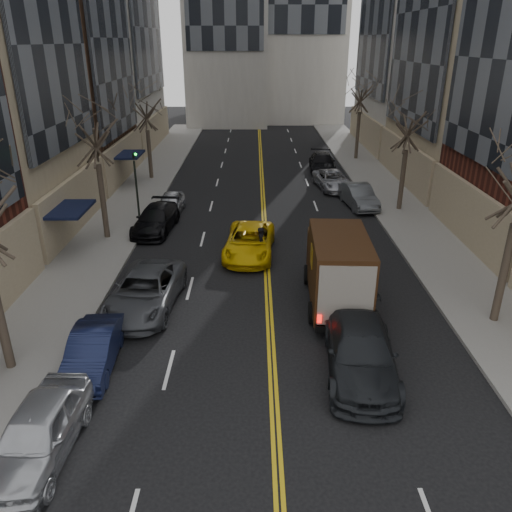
{
  "coord_description": "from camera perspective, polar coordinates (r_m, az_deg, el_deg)",
  "views": [
    {
      "loc": [
        -0.6,
        -5.93,
        10.23
      ],
      "look_at": [
        -0.54,
        12.54,
        2.2
      ],
      "focal_mm": 35.0,
      "sensor_mm": 36.0,
      "label": 1
    }
  ],
  "objects": [
    {
      "name": "ups_truck",
      "position": [
        20.66,
        9.27,
        -1.5
      ],
      "size": [
        2.59,
        5.91,
        3.19
      ],
      "rotation": [
        0.0,
        0.0,
        -0.04
      ],
      "color": "black",
      "rests_on": "ground"
    },
    {
      "name": "tree_lf_far",
      "position": [
        40.01,
        -12.56,
        16.94
      ],
      "size": [
        3.2,
        3.2,
        8.12
      ],
      "color": "#382D23",
      "rests_on": "sidewalk_left"
    },
    {
      "name": "parked_rt_a",
      "position": [
        33.88,
        11.66,
        6.72
      ],
      "size": [
        2.13,
        4.61,
        1.46
      ],
      "primitive_type": "imported",
      "rotation": [
        0.0,
        0.0,
        0.13
      ],
      "color": "#484B4F",
      "rests_on": "ground"
    },
    {
      "name": "parked_lf_a",
      "position": [
        15.02,
        -23.66,
        -18.01
      ],
      "size": [
        1.95,
        4.48,
        1.5
      ],
      "primitive_type": "imported",
      "rotation": [
        0.0,
        0.0,
        -0.04
      ],
      "color": "#B8BBC1",
      "rests_on": "ground"
    },
    {
      "name": "parked_lf_c",
      "position": [
        20.99,
        -12.58,
        -3.93
      ],
      "size": [
        2.97,
        5.68,
        1.53
      ],
      "primitive_type": "imported",
      "rotation": [
        0.0,
        0.0,
        -0.08
      ],
      "color": "#46484D",
      "rests_on": "ground"
    },
    {
      "name": "traffic_signal",
      "position": [
        29.69,
        -13.56,
        8.39
      ],
      "size": [
        0.29,
        0.26,
        4.7
      ],
      "color": "black",
      "rests_on": "sidewalk_left"
    },
    {
      "name": "parked_rt_c",
      "position": [
        43.01,
        7.56,
        10.54
      ],
      "size": [
        2.33,
        5.15,
        1.46
      ],
      "primitive_type": "imported",
      "rotation": [
        0.0,
        0.0,
        -0.06
      ],
      "color": "black",
      "rests_on": "ground"
    },
    {
      "name": "parked_rt_b",
      "position": [
        37.84,
        8.75,
        8.58
      ],
      "size": [
        2.82,
        5.03,
        1.33
      ],
      "primitive_type": "imported",
      "rotation": [
        0.0,
        0.0,
        0.13
      ],
      "color": "#A0A1A7",
      "rests_on": "ground"
    },
    {
      "name": "tree_rt_mid",
      "position": [
        32.59,
        17.21,
        15.34
      ],
      "size": [
        3.2,
        3.2,
        8.32
      ],
      "color": "#382D23",
      "rests_on": "sidewalk_right"
    },
    {
      "name": "sidewalk_left",
      "position": [
        35.47,
        -13.96,
        6.16
      ],
      "size": [
        4.0,
        66.0,
        0.15
      ],
      "primitive_type": "cube",
      "color": "slate",
      "rests_on": "ground"
    },
    {
      "name": "pedestrian",
      "position": [
        25.07,
        0.65,
        1.48
      ],
      "size": [
        0.57,
        0.7,
        1.66
      ],
      "primitive_type": "imported",
      "rotation": [
        0.0,
        0.0,
        1.24
      ],
      "color": "black",
      "rests_on": "ground"
    },
    {
      "name": "tree_lf_mid",
      "position": [
        27.44,
        -18.19,
        14.77
      ],
      "size": [
        3.2,
        3.2,
        8.91
      ],
      "color": "#382D23",
      "rests_on": "sidewalk_left"
    },
    {
      "name": "observer_sedan",
      "position": [
        17.1,
        11.85,
        -10.55
      ],
      "size": [
        2.72,
        5.67,
        1.59
      ],
      "rotation": [
        0.0,
        0.0,
        -0.09
      ],
      "color": "black",
      "rests_on": "ground"
    },
    {
      "name": "sidewalk_right",
      "position": [
        35.78,
        15.48,
        6.15
      ],
      "size": [
        4.0,
        66.0,
        0.15
      ],
      "primitive_type": "cube",
      "color": "slate",
      "rests_on": "ground"
    },
    {
      "name": "tree_rt_far",
      "position": [
        47.02,
        11.99,
        18.77
      ],
      "size": [
        3.2,
        3.2,
        9.11
      ],
      "color": "#382D23",
      "rests_on": "sidewalk_right"
    },
    {
      "name": "parked_lf_e",
      "position": [
        32.39,
        -9.76,
        5.94
      ],
      "size": [
        1.64,
        3.83,
        1.29
      ],
      "primitive_type": "imported",
      "rotation": [
        0.0,
        0.0,
        -0.03
      ],
      "color": "#B5B8BE",
      "rests_on": "ground"
    },
    {
      "name": "parked_lf_d",
      "position": [
        29.45,
        -11.37,
        4.16
      ],
      "size": [
        2.45,
        5.05,
        1.42
      ],
      "primitive_type": "imported",
      "rotation": [
        0.0,
        0.0,
        -0.1
      ],
      "color": "black",
      "rests_on": "ground"
    },
    {
      "name": "taxi",
      "position": [
        25.55,
        -0.76,
        1.65
      ],
      "size": [
        2.81,
        5.37,
        1.44
      ],
      "primitive_type": "imported",
      "rotation": [
        0.0,
        0.0,
        -0.08
      ],
      "color": "#DBB009",
      "rests_on": "ground"
    },
    {
      "name": "parked_lf_b",
      "position": [
        17.86,
        -18.16,
        -10.22
      ],
      "size": [
        1.61,
        4.1,
        1.33
      ],
      "primitive_type": "imported",
      "rotation": [
        0.0,
        0.0,
        0.05
      ],
      "color": "#101633",
      "rests_on": "ground"
    }
  ]
}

